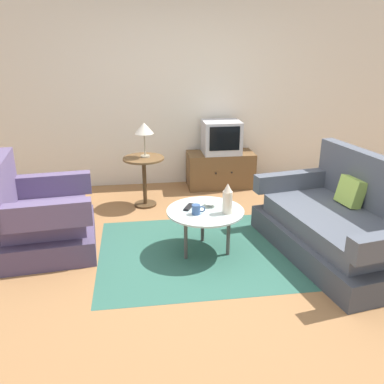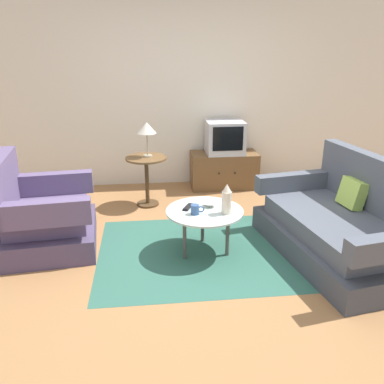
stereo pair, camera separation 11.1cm
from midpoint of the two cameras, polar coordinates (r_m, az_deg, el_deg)
name	(u,v)px [view 1 (the left image)]	position (r m, az deg, el deg)	size (l,w,h in m)	color
ground_plane	(205,257)	(4.02, 1.07, -9.08)	(16.00, 16.00, 0.00)	olive
back_wall	(178,89)	(5.86, -2.57, 14.19)	(9.00, 0.12, 2.70)	beige
area_rug	(205,251)	(4.12, 1.03, -8.33)	(2.10, 1.65, 0.00)	#2D5B4C
armchair	(41,220)	(4.32, -21.19, -3.70)	(0.99, 1.07, 0.96)	#4B3E5C
couch	(342,225)	(4.20, 19.64, -4.46)	(1.24, 1.86, 0.95)	#3E424B
coffee_table	(205,214)	(3.94, 1.08, -3.09)	(0.75, 0.75, 0.45)	#B2C6C1
side_table	(144,171)	(5.12, -7.36, 2.92)	(0.51, 0.51, 0.64)	brown
tv_stand	(220,170)	(5.85, 3.45, 3.15)	(0.94, 0.48, 0.50)	brown
television	(221,137)	(5.71, 3.58, 7.70)	(0.52, 0.44, 0.45)	#B7B7BC
table_lamp	(144,129)	(5.01, -7.39, 8.75)	(0.23, 0.23, 0.43)	#9E937A
vase	(227,199)	(3.81, 4.18, -0.99)	(0.09, 0.09, 0.30)	beige
mug	(196,209)	(3.81, -0.20, -2.47)	(0.13, 0.08, 0.09)	#335184
bowl	(210,204)	(4.00, 1.79, -1.75)	(0.13, 0.13, 0.04)	silver
tv_remote_dark	(189,207)	(3.96, -1.29, -2.13)	(0.12, 0.17, 0.02)	black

